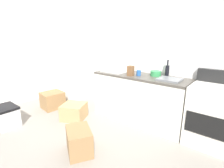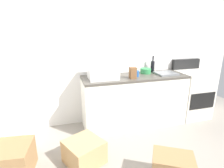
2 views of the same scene
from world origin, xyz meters
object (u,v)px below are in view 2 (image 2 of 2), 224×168
object	(u,v)px
knife_block	(133,73)
mixing_bowl	(146,71)
cardboard_box_small	(13,160)
microwave	(103,71)
stove_oven	(191,93)
cardboard_box_medium	(84,152)
coffee_mug	(137,74)
wine_bottle	(153,66)

from	to	relation	value
knife_block	mixing_bowl	distance (m)	0.46
cardboard_box_small	microwave	bearing A→B (deg)	29.37
stove_oven	cardboard_box_medium	xyz separation A→B (m)	(-2.23, -0.78, -0.31)
cardboard_box_medium	cardboard_box_small	bearing A→B (deg)	177.83
stove_oven	cardboard_box_small	xyz separation A→B (m)	(-3.05, -0.75, -0.28)
coffee_mug	knife_block	size ratio (longest dim) A/B	0.56
microwave	mixing_bowl	world-z (taller)	microwave
cardboard_box_medium	stove_oven	bearing A→B (deg)	19.28
microwave	knife_block	xyz separation A→B (m)	(0.46, -0.11, -0.05)
cardboard_box_medium	microwave	bearing A→B (deg)	59.21
stove_oven	wine_bottle	size ratio (longest dim) A/B	3.67
wine_bottle	knife_block	bearing A→B (deg)	-147.57
microwave	cardboard_box_medium	bearing A→B (deg)	-120.79
wine_bottle	cardboard_box_small	size ratio (longest dim) A/B	0.67
coffee_mug	knife_block	distance (m)	0.15
coffee_mug	cardboard_box_small	bearing A→B (deg)	-159.30
cardboard_box_small	cardboard_box_medium	bearing A→B (deg)	-2.17
microwave	knife_block	distance (m)	0.48
wine_bottle	mixing_bowl	distance (m)	0.20
mixing_bowl	cardboard_box_medium	distance (m)	1.75
microwave	wine_bottle	bearing A→B (deg)	13.00
knife_block	cardboard_box_medium	world-z (taller)	knife_block
microwave	cardboard_box_medium	distance (m)	1.23
stove_oven	mixing_bowl	distance (m)	1.08
cardboard_box_small	wine_bottle	bearing A→B (deg)	22.55
coffee_mug	mixing_bowl	xyz separation A→B (m)	(0.25, 0.17, -0.00)
wine_bottle	coffee_mug	size ratio (longest dim) A/B	3.00
wine_bottle	mixing_bowl	bearing A→B (deg)	-156.92
microwave	cardboard_box_medium	world-z (taller)	microwave
knife_block	cardboard_box_small	bearing A→B (deg)	-160.91
stove_oven	cardboard_box_small	world-z (taller)	stove_oven
microwave	knife_block	size ratio (longest dim) A/B	2.56
coffee_mug	cardboard_box_small	distance (m)	2.11
wine_bottle	cardboard_box_medium	distance (m)	1.94
knife_block	mixing_bowl	bearing A→B (deg)	36.36
knife_block	coffee_mug	bearing A→B (deg)	40.82
microwave	stove_oven	bearing A→B (deg)	1.27
cardboard_box_small	coffee_mug	bearing A→B (deg)	20.70
wine_bottle	cardboard_box_medium	xyz separation A→B (m)	(-1.45, -0.97, -0.86)
wine_bottle	coffee_mug	xyz separation A→B (m)	(-0.43, -0.25, -0.06)
coffee_mug	mixing_bowl	size ratio (longest dim) A/B	0.53
cardboard_box_small	stove_oven	bearing A→B (deg)	13.80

